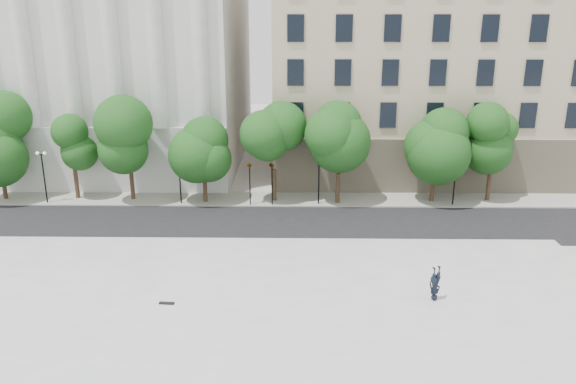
# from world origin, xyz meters

# --- Properties ---
(ground) EXTENTS (160.00, 160.00, 0.00)m
(ground) POSITION_xyz_m (0.00, 0.00, 0.00)
(ground) COLOR beige
(ground) RESTS_ON ground
(plaza) EXTENTS (44.00, 22.00, 0.45)m
(plaza) POSITION_xyz_m (0.00, 3.00, 0.23)
(plaza) COLOR silver
(plaza) RESTS_ON ground
(street) EXTENTS (60.00, 8.00, 0.02)m
(street) POSITION_xyz_m (0.00, 18.00, 0.01)
(street) COLOR black
(street) RESTS_ON ground
(far_sidewalk) EXTENTS (60.00, 4.00, 0.12)m
(far_sidewalk) POSITION_xyz_m (0.00, 24.00, 0.06)
(far_sidewalk) COLOR #A8A49B
(far_sidewalk) RESTS_ON ground
(building_west) EXTENTS (31.50, 27.65, 25.60)m
(building_west) POSITION_xyz_m (-17.00, 38.57, 12.89)
(building_west) COLOR silver
(building_west) RESTS_ON ground
(building_east) EXTENTS (36.00, 26.15, 23.00)m
(building_east) POSITION_xyz_m (20.00, 38.91, 11.14)
(building_east) COLOR #B8A98C
(building_east) RESTS_ON ground
(traffic_light_west) EXTENTS (0.73, 1.91, 4.25)m
(traffic_light_west) POSITION_xyz_m (0.25, 22.30, 3.75)
(traffic_light_west) COLOR black
(traffic_light_west) RESTS_ON ground
(traffic_light_east) EXTENTS (1.05, 1.97, 4.28)m
(traffic_light_east) POSITION_xyz_m (2.10, 22.30, 3.78)
(traffic_light_east) COLOR black
(traffic_light_east) RESTS_ON ground
(person_lying) EXTENTS (1.45, 2.09, 0.53)m
(person_lying) POSITION_xyz_m (11.66, 5.23, 0.72)
(person_lying) COLOR black
(person_lying) RESTS_ON plaza
(skateboard) EXTENTS (0.83, 0.27, 0.08)m
(skateboard) POSITION_xyz_m (-2.82, 4.54, 0.49)
(skateboard) COLOR black
(skateboard) RESTS_ON plaza
(street_trees) EXTENTS (45.58, 5.18, 8.09)m
(street_trees) POSITION_xyz_m (-0.13, 23.47, 5.29)
(street_trees) COLOR #382619
(street_trees) RESTS_ON ground
(lamp_posts) EXTENTS (35.22, 0.28, 4.55)m
(lamp_posts) POSITION_xyz_m (0.10, 22.60, 3.01)
(lamp_posts) COLOR black
(lamp_posts) RESTS_ON ground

